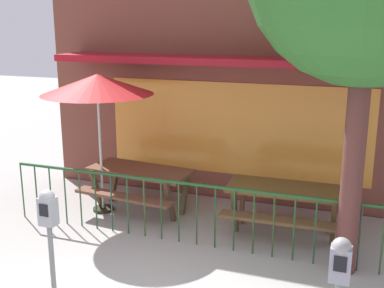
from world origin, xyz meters
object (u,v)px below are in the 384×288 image
patio_umbrella (97,85)px  parking_meter_near (49,220)px  parking_meter_far (339,274)px  picnic_table_right (286,197)px  picnic_table_left (140,178)px

patio_umbrella → parking_meter_near: size_ratio=1.59×
parking_meter_near → parking_meter_far: size_ratio=1.03×
parking_meter_near → parking_meter_far: 3.03m
picnic_table_right → parking_meter_far: parking_meter_far is taller
picnic_table_right → picnic_table_left: bearing=178.0°
picnic_table_right → patio_umbrella: (-3.18, -0.14, 1.61)m
picnic_table_right → parking_meter_near: 3.76m
picnic_table_right → parking_meter_near: bearing=-124.0°
picnic_table_right → patio_umbrella: patio_umbrella is taller
picnic_table_left → patio_umbrella: patio_umbrella is taller
patio_umbrella → picnic_table_left: bearing=19.4°
picnic_table_left → parking_meter_near: (0.46, -3.17, 0.56)m
patio_umbrella → picnic_table_right: bearing=2.4°
picnic_table_left → patio_umbrella: bearing=-160.6°
patio_umbrella → parking_meter_far: bearing=-36.0°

